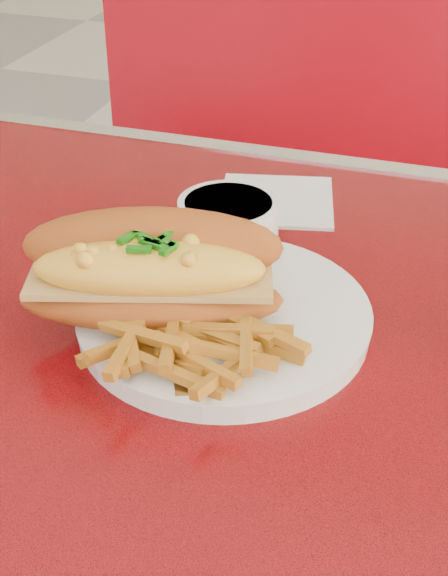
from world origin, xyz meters
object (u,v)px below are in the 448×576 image
(mac_hoagie, at_px, (151,271))
(sauce_cup_left, at_px, (128,231))
(dinner_plate, at_px, (224,317))
(gravy_ramekin, at_px, (228,225))
(diner_table, at_px, (258,488))
(fork, at_px, (175,331))
(booth_bench_far, at_px, (368,307))

(mac_hoagie, xyz_separation_m, sauce_cup_left, (-0.08, 0.13, -0.04))
(dinner_plate, height_order, sauce_cup_left, sauce_cup_left)
(dinner_plate, bearing_deg, gravy_ramekin, 106.29)
(gravy_ramekin, bearing_deg, mac_hoagie, -97.59)
(mac_hoagie, xyz_separation_m, gravy_ramekin, (0.02, 0.15, -0.03))
(diner_table, height_order, gravy_ramekin, gravy_ramekin)
(fork, bearing_deg, dinner_plate, -58.80)
(gravy_ramekin, height_order, sauce_cup_left, gravy_ramekin)
(booth_bench_far, bearing_deg, dinner_plate, -93.06)
(diner_table, xyz_separation_m, fork, (-0.07, -0.02, 0.18))
(dinner_plate, relative_size, gravy_ramekin, 2.09)
(gravy_ramekin, distance_m, sauce_cup_left, 0.10)
(dinner_plate, distance_m, gravy_ramekin, 0.13)
(diner_table, height_order, booth_bench_far, booth_bench_far)
(gravy_ramekin, bearing_deg, sauce_cup_left, -169.31)
(mac_hoagie, relative_size, sauce_cup_left, 3.56)
(mac_hoagie, height_order, sauce_cup_left, mac_hoagie)
(mac_hoagie, xyz_separation_m, fork, (0.03, -0.02, -0.04))
(booth_bench_far, height_order, dinner_plate, booth_bench_far)
(dinner_plate, height_order, gravy_ramekin, gravy_ramekin)
(diner_table, bearing_deg, sauce_cup_left, 143.64)
(booth_bench_far, height_order, sauce_cup_left, booth_bench_far)
(diner_table, distance_m, dinner_plate, 0.18)
(booth_bench_far, xyz_separation_m, sauce_cup_left, (-0.18, -0.68, 0.50))
(fork, bearing_deg, sauce_cup_left, 11.27)
(dinner_plate, xyz_separation_m, fork, (-0.03, -0.04, 0.01))
(diner_table, height_order, dinner_plate, dinner_plate)
(fork, relative_size, gravy_ramekin, 1.20)
(booth_bench_far, xyz_separation_m, dinner_plate, (-0.04, -0.78, 0.49))
(fork, bearing_deg, booth_bench_far, -29.69)
(dinner_plate, relative_size, mac_hoagie, 1.11)
(dinner_plate, relative_size, fork, 1.74)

